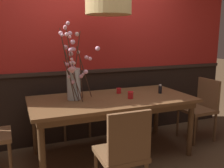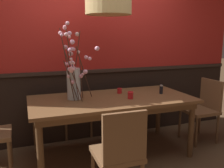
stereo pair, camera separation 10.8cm
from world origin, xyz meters
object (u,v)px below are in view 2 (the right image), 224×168
at_px(pendant_lamp, 108,3).
at_px(candle_holder_nearer_center, 119,91).
at_px(dining_table, 112,104).
at_px(chair_far_side_left, 74,100).
at_px(chair_far_side_right, 111,97).
at_px(vase_with_blossoms, 74,79).
at_px(chair_head_east_end, 203,107).
at_px(condiment_bottle, 161,90).
at_px(chair_near_side_left, 119,152).
at_px(candle_holder_nearer_edge, 130,95).

bearing_deg(pendant_lamp, candle_holder_nearer_center, 40.05).
xyz_separation_m(dining_table, candle_holder_nearer_center, (0.18, 0.19, 0.12)).
bearing_deg(chair_far_side_left, chair_far_side_right, 4.34).
relative_size(dining_table, candle_holder_nearer_center, 27.54).
bearing_deg(chair_far_side_right, pendant_lamp, -111.50).
xyz_separation_m(chair_far_side_right, chair_far_side_left, (-0.62, -0.05, 0.01)).
distance_m(vase_with_blossoms, pendant_lamp, 0.97).
height_order(dining_table, chair_head_east_end, chair_head_east_end).
bearing_deg(vase_with_blossoms, condiment_bottle, -5.04).
distance_m(chair_far_side_left, pendant_lamp, 1.63).
xyz_separation_m(chair_head_east_end, pendant_lamp, (-1.45, 0.03, 1.38)).
bearing_deg(chair_head_east_end, chair_near_side_left, -151.60).
bearing_deg(chair_far_side_right, vase_with_blossoms, -132.69).
bearing_deg(dining_table, candle_holder_nearer_edge, -31.81).
bearing_deg(chair_far_side_left, condiment_bottle, -41.93).
distance_m(dining_table, pendant_lamp, 1.21).
xyz_separation_m(chair_near_side_left, pendant_lamp, (0.23, 0.93, 1.37)).
relative_size(chair_head_east_end, vase_with_blossoms, 0.98).
relative_size(chair_far_side_left, pendant_lamp, 1.00).
xyz_separation_m(candle_holder_nearer_center, pendant_lamp, (-0.22, -0.18, 1.09)).
bearing_deg(condiment_bottle, chair_near_side_left, -136.55).
bearing_deg(vase_with_blossoms, dining_table, -10.82).
bearing_deg(candle_holder_nearer_center, vase_with_blossoms, -170.31).
distance_m(dining_table, chair_far_side_left, 0.94).
xyz_separation_m(chair_far_side_left, condiment_bottle, (0.99, -0.89, 0.28)).
bearing_deg(chair_far_side_right, chair_far_side_left, -175.66).
bearing_deg(chair_head_east_end, pendant_lamp, 178.91).
height_order(candle_holder_nearer_center, pendant_lamp, pendant_lamp).
bearing_deg(condiment_bottle, chair_far_side_left, 138.07).
bearing_deg(candle_holder_nearer_edge, condiment_bottle, 12.20).
distance_m(chair_near_side_left, condiment_bottle, 1.36).
distance_m(candle_holder_nearer_center, condiment_bottle, 0.55).
distance_m(chair_near_side_left, pendant_lamp, 1.68).
distance_m(vase_with_blossoms, candle_holder_nearer_edge, 0.71).
height_order(chair_head_east_end, condiment_bottle, chair_head_east_end).
xyz_separation_m(chair_head_east_end, chair_far_side_left, (-1.71, 0.89, 0.02)).
xyz_separation_m(chair_near_side_left, condiment_bottle, (0.96, 0.91, 0.30)).
xyz_separation_m(chair_head_east_end, condiment_bottle, (-0.72, 0.00, 0.31)).
bearing_deg(pendant_lamp, dining_table, -14.50).
bearing_deg(candle_holder_nearer_edge, candle_holder_nearer_center, 93.18).
bearing_deg(chair_near_side_left, candle_holder_nearer_center, 68.21).
bearing_deg(chair_far_side_right, chair_near_side_left, -107.65).
height_order(chair_far_side_left, vase_with_blossoms, vase_with_blossoms).
xyz_separation_m(chair_near_side_left, candle_holder_nearer_center, (0.45, 1.12, 0.28)).
height_order(chair_near_side_left, condiment_bottle, chair_near_side_left).
bearing_deg(chair_head_east_end, condiment_bottle, 179.79).
bearing_deg(condiment_bottle, chair_head_east_end, -0.21).
bearing_deg(candle_holder_nearer_edge, dining_table, 148.19).
height_order(chair_far_side_right, vase_with_blossoms, vase_with_blossoms).
bearing_deg(candle_holder_nearer_center, candle_holder_nearer_edge, -86.82).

